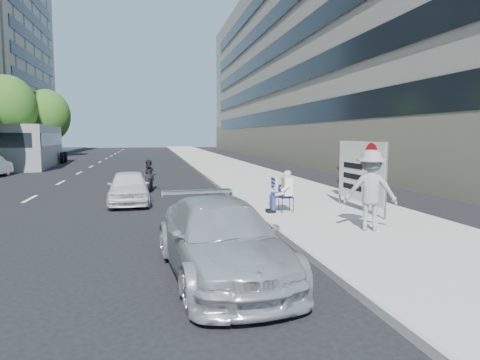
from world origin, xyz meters
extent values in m
plane|color=black|center=(0.00, 0.00, 0.00)|extent=(160.00, 160.00, 0.00)
cube|color=#ACABA1|center=(4.00, 20.00, 0.07)|extent=(5.00, 120.00, 0.15)
cube|color=gray|center=(17.00, 32.00, 10.00)|extent=(14.00, 70.00, 20.00)
cylinder|color=#382616|center=(-13.70, 30.00, 1.49)|extent=(0.30, 0.30, 2.97)
ellipsoid|color=#214612|center=(-13.70, 30.00, 4.89)|extent=(4.80, 4.80, 5.52)
cylinder|color=#382616|center=(-13.70, 44.00, 1.31)|extent=(0.30, 0.30, 2.62)
ellipsoid|color=#214612|center=(-13.70, 44.00, 4.79)|extent=(5.40, 5.40, 6.21)
cylinder|color=#121A52|center=(2.22, 2.19, 0.38)|extent=(0.02, 0.02, 0.45)
cylinder|color=#121A52|center=(2.58, 2.19, 0.38)|extent=(0.02, 0.02, 0.45)
cylinder|color=#121A52|center=(2.22, 2.55, 0.38)|extent=(0.02, 0.02, 0.45)
cylinder|color=#121A52|center=(2.58, 2.55, 0.38)|extent=(0.02, 0.02, 0.45)
cube|color=#121A52|center=(2.40, 2.37, 0.61)|extent=(0.40, 0.40, 0.03)
cube|color=#121A52|center=(2.40, 2.56, 0.80)|extent=(0.40, 0.02, 0.40)
cylinder|color=navy|center=(2.18, 2.27, 0.70)|extent=(0.44, 0.17, 0.17)
cylinder|color=navy|center=(1.96, 2.27, 0.47)|extent=(0.14, 0.14, 0.46)
cube|color=black|center=(1.90, 2.27, 0.20)|extent=(0.26, 0.11, 0.10)
cylinder|color=navy|center=(2.18, 2.47, 0.70)|extent=(0.44, 0.17, 0.17)
cylinder|color=navy|center=(1.96, 2.47, 0.47)|extent=(0.14, 0.14, 0.46)
cube|color=black|center=(1.90, 2.47, 0.20)|extent=(0.26, 0.11, 0.10)
cube|color=beige|center=(2.42, 2.37, 0.96)|extent=(0.26, 0.42, 0.56)
sphere|color=tan|center=(2.42, 2.37, 1.33)|extent=(0.23, 0.23, 0.23)
ellipsoid|color=gray|center=(2.44, 2.37, 1.36)|extent=(0.22, 0.24, 0.19)
ellipsoid|color=gray|center=(2.34, 2.37, 1.26)|extent=(0.10, 0.14, 0.13)
cylinder|color=beige|center=(2.30, 2.13, 0.93)|extent=(0.30, 0.10, 0.25)
cylinder|color=tan|center=(2.10, 2.13, 0.75)|extent=(0.29, 0.09, 0.14)
cylinder|color=beige|center=(2.35, 2.63, 0.98)|extent=(0.26, 0.20, 0.32)
cylinder|color=tan|center=(2.22, 2.77, 0.88)|extent=(0.30, 0.21, 0.18)
cube|color=white|center=(2.15, 2.92, 1.01)|extent=(0.03, 0.55, 0.40)
imported|color=slate|center=(3.69, -0.49, 1.17)|extent=(1.50, 1.22, 2.03)
imported|color=black|center=(5.80, 5.43, 0.97)|extent=(0.71, 0.65, 1.63)
cylinder|color=#4C4C4C|center=(4.80, 0.65, 1.25)|extent=(0.06, 0.06, 2.20)
cylinder|color=#4C4C4C|center=(4.80, 3.65, 1.25)|extent=(0.06, 0.06, 2.20)
cube|color=silver|center=(4.78, 2.15, 1.40)|extent=(0.04, 3.00, 1.90)
cylinder|color=#A50C0C|center=(4.75, 1.45, 1.90)|extent=(0.01, 0.84, 0.84)
cube|color=black|center=(4.75, 2.65, 1.55)|extent=(0.01, 1.30, 0.18)
cube|color=black|center=(4.75, 2.65, 1.20)|extent=(0.01, 1.30, 0.18)
cube|color=black|center=(4.75, 2.65, 0.85)|extent=(0.01, 1.30, 0.18)
imported|color=#B2B5BA|center=(-0.50, -2.79, 0.68)|extent=(2.30, 4.82, 1.36)
imported|color=silver|center=(-2.55, 5.99, 0.62)|extent=(1.58, 3.69, 1.24)
cylinder|color=black|center=(-1.80, 9.09, 0.32)|extent=(0.20, 0.65, 0.64)
cylinder|color=black|center=(-1.80, 10.49, 0.32)|extent=(0.20, 0.65, 0.64)
cube|color=black|center=(-1.80, 9.79, 0.55)|extent=(0.41, 1.22, 0.35)
imported|color=black|center=(-1.80, 9.69, 0.71)|extent=(0.76, 0.63, 1.42)
cube|color=slate|center=(-10.82, 27.00, 1.65)|extent=(3.40, 12.15, 3.30)
cube|color=black|center=(-12.09, 27.00, 2.20)|extent=(0.93, 11.47, 1.00)
cube|color=black|center=(-9.55, 27.00, 2.20)|extent=(0.93, 11.47, 1.00)
cube|color=black|center=(-10.82, 20.98, 2.20)|extent=(2.40, 0.24, 1.00)
cylinder|color=black|center=(-12.07, 22.50, 0.50)|extent=(0.32, 1.02, 1.00)
cylinder|color=black|center=(-9.57, 22.50, 0.50)|extent=(0.32, 1.02, 1.00)
cylinder|color=black|center=(-12.07, 24.50, 0.50)|extent=(0.32, 1.02, 1.00)
cylinder|color=black|center=(-9.57, 24.50, 0.50)|extent=(0.32, 1.02, 1.00)
cylinder|color=black|center=(-12.07, 30.50, 0.50)|extent=(0.32, 1.02, 1.00)
cylinder|color=black|center=(-9.57, 30.50, 0.50)|extent=(0.32, 1.02, 1.00)
cylinder|color=black|center=(-12.07, 32.00, 0.50)|extent=(0.32, 1.02, 1.00)
cylinder|color=black|center=(-9.57, 32.00, 0.50)|extent=(0.32, 1.02, 1.00)
camera|label=1|loc=(-1.69, -10.28, 2.55)|focal=32.00mm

